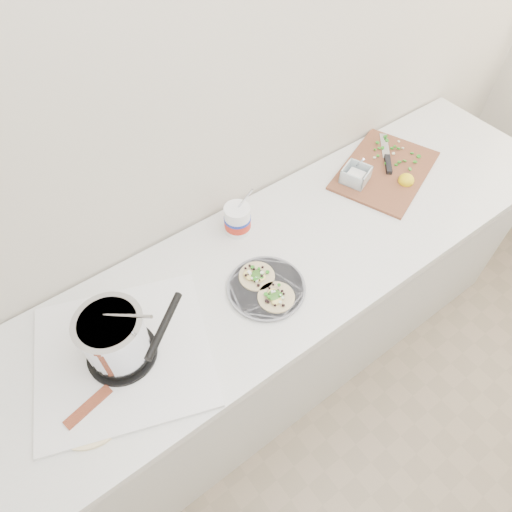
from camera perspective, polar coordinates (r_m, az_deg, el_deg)
counter at (r=2.05m, az=3.78°, el=-6.85°), size 2.44×0.66×0.90m
stove at (r=1.43m, az=-16.91°, el=-10.43°), size 0.66×0.64×0.25m
taco_plate at (r=1.56m, az=1.30°, el=-3.82°), size 0.27×0.27×0.04m
tub at (r=1.69m, az=-2.25°, el=4.81°), size 0.10×0.10×0.22m
cutboard at (r=2.03m, az=15.52°, el=10.52°), size 0.55×0.47×0.07m
bacon_plate at (r=1.46m, az=-20.12°, el=-17.41°), size 0.23×0.23×0.02m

